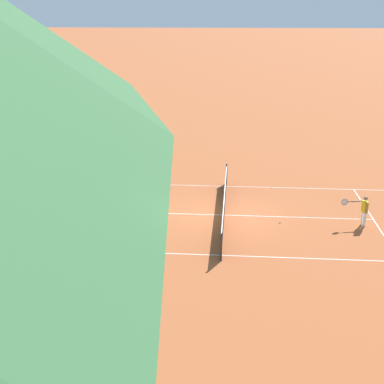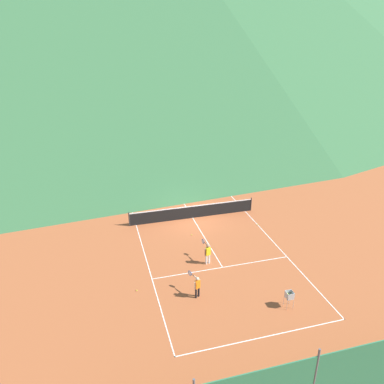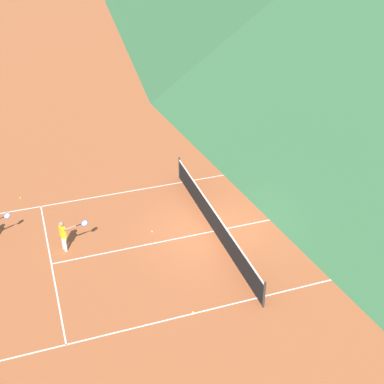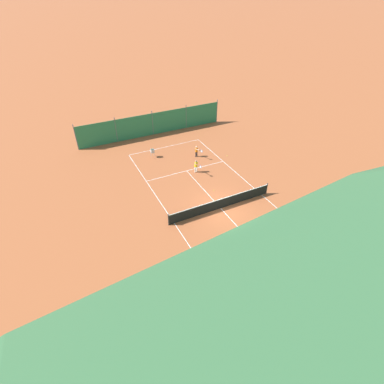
{
  "view_description": "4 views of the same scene",
  "coord_description": "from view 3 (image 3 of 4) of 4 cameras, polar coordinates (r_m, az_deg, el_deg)",
  "views": [
    {
      "loc": [
        -21.88,
        -0.39,
        8.43
      ],
      "look_at": [
        -0.01,
        1.41,
        1.04
      ],
      "focal_mm": 50.0,
      "sensor_mm": 36.0,
      "label": 1
    },
    {
      "loc": [
        -6.51,
        -23.23,
        12.52
      ],
      "look_at": [
        0.3,
        1.25,
        1.49
      ],
      "focal_mm": 35.0,
      "sensor_mm": 36.0,
      "label": 2
    },
    {
      "loc": [
        16.21,
        -6.47,
        12.48
      ],
      "look_at": [
        -1.87,
        -0.3,
        0.82
      ],
      "focal_mm": 50.0,
      "sensor_mm": 36.0,
      "label": 3
    },
    {
      "loc": [
        10.46,
        15.86,
        15.28
      ],
      "look_at": [
        1.75,
        -1.7,
        1.08
      ],
      "focal_mm": 28.0,
      "sensor_mm": 36.0,
      "label": 4
    }
  ],
  "objects": [
    {
      "name": "tennis_ball_far_corner",
      "position": [
        24.64,
        -17.83,
        -0.61
      ],
      "size": [
        0.07,
        0.07,
        0.07
      ],
      "primitive_type": "sphere",
      "color": "#CCE033",
      "rests_on": "ground"
    },
    {
      "name": "player_near_service",
      "position": [
        21.76,
        16.1,
        -2.93
      ],
      "size": [
        0.49,
        0.92,
        1.1
      ],
      "color": "black",
      "rests_on": "ground"
    },
    {
      "name": "tennis_net",
      "position": [
        21.17,
        2.4,
        -3.09
      ],
      "size": [
        9.18,
        0.08,
        1.06
      ],
      "color": "#2D2D2D",
      "rests_on": "ground"
    },
    {
      "name": "player_near_baseline",
      "position": [
        20.6,
        -13.49,
        -4.31
      ],
      "size": [
        0.42,
        1.1,
        1.28
      ],
      "color": "white",
      "rests_on": "ground"
    },
    {
      "name": "tennis_ball_mid_court",
      "position": [
        17.88,
        0.09,
        -12.71
      ],
      "size": [
        0.07,
        0.07,
        0.07
      ],
      "primitive_type": "sphere",
      "color": "#CCE033",
      "rests_on": "ground"
    },
    {
      "name": "court_line_markings",
      "position": [
        21.46,
        2.37,
        -4.19
      ],
      "size": [
        8.25,
        23.85,
        0.01
      ],
      "color": "white",
      "rests_on": "ground"
    },
    {
      "name": "tennis_ball_alley_right",
      "position": [
        21.42,
        -4.29,
        -4.23
      ],
      "size": [
        0.07,
        0.07,
        0.07
      ],
      "primitive_type": "sphere",
      "color": "#CCE033",
      "rests_on": "ground"
    },
    {
      "name": "ground_plane",
      "position": [
        21.46,
        2.37,
        -4.19
      ],
      "size": [
        600.0,
        600.0,
        0.0
      ],
      "primitive_type": "plane",
      "color": "#A8542D"
    }
  ]
}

